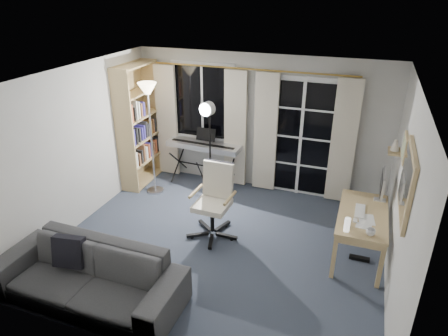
# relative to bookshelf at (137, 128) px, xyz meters

# --- Properties ---
(floor) EXTENTS (4.50, 4.00, 0.02)m
(floor) POSITION_rel_bookshelf_xyz_m (2.13, -1.42, -1.06)
(floor) COLOR #343D4C
(floor) RESTS_ON ground
(window) EXTENTS (1.20, 0.08, 1.40)m
(window) POSITION_rel_bookshelf_xyz_m (1.08, 0.55, 0.45)
(window) COLOR white
(window) RESTS_ON floor
(french_door) EXTENTS (1.32, 0.09, 2.11)m
(french_door) POSITION_rel_bookshelf_xyz_m (2.88, 0.55, -0.02)
(french_door) COLOR white
(french_door) RESTS_ON floor
(curtains) EXTENTS (3.60, 0.07, 2.13)m
(curtains) POSITION_rel_bookshelf_xyz_m (1.99, 0.46, 0.05)
(curtains) COLOR gold
(curtains) RESTS_ON floor
(bookshelf) EXTENTS (0.38, 1.03, 2.20)m
(bookshelf) POSITION_rel_bookshelf_xyz_m (0.00, 0.00, 0.00)
(bookshelf) COLOR tan
(bookshelf) RESTS_ON floor
(torchiere_lamp) EXTENTS (0.36, 0.36, 1.98)m
(torchiere_lamp) POSITION_rel_bookshelf_xyz_m (0.47, -0.31, 0.55)
(torchiere_lamp) COLOR #B2B2B7
(torchiere_lamp) RESTS_ON floor
(keyboard_piano) EXTENTS (1.38, 0.71, 0.99)m
(keyboard_piano) POSITION_rel_bookshelf_xyz_m (1.19, 0.27, -0.29)
(keyboard_piano) COLOR black
(keyboard_piano) RESTS_ON floor
(studio_light) EXTENTS (0.37, 0.37, 1.76)m
(studio_light) POSITION_rel_bookshelf_xyz_m (1.46, -0.17, 0.36)
(studio_light) COLOR black
(studio_light) RESTS_ON floor
(office_chair) EXTENTS (0.73, 0.76, 1.10)m
(office_chair) POSITION_rel_bookshelf_xyz_m (1.96, -1.13, -0.40)
(office_chair) COLOR black
(office_chair) RESTS_ON floor
(desk) EXTENTS (0.63, 1.25, 0.67)m
(desk) POSITION_rel_bookshelf_xyz_m (4.01, -1.01, -0.46)
(desk) COLOR tan
(desk) RESTS_ON floor
(monitor) EXTENTS (0.16, 0.48, 0.42)m
(monitor) POSITION_rel_bookshelf_xyz_m (4.21, -0.56, -0.12)
(monitor) COLOR silver
(monitor) RESTS_ON desk
(desk_clutter) EXTENTS (0.39, 0.76, 0.85)m
(desk_clutter) POSITION_rel_bookshelf_xyz_m (3.95, -1.22, -0.52)
(desk_clutter) COLOR white
(desk_clutter) RESTS_ON desk
(mug) EXTENTS (0.11, 0.09, 0.11)m
(mug) POSITION_rel_bookshelf_xyz_m (4.11, -1.51, -0.32)
(mug) COLOR silver
(mug) RESTS_ON desk
(wall_mirror) EXTENTS (0.04, 0.94, 0.74)m
(wall_mirror) POSITION_rel_bookshelf_xyz_m (4.35, -1.77, 0.50)
(wall_mirror) COLOR tan
(wall_mirror) RESTS_ON floor
(framed_print) EXTENTS (0.03, 0.42, 0.32)m
(framed_print) POSITION_rel_bookshelf_xyz_m (4.36, -0.87, 0.55)
(framed_print) COLOR tan
(framed_print) RESTS_ON floor
(wall_shelf) EXTENTS (0.16, 0.30, 0.18)m
(wall_shelf) POSITION_rel_bookshelf_xyz_m (4.29, -0.37, 0.36)
(wall_shelf) COLOR tan
(wall_shelf) RESTS_ON floor
(sofa) EXTENTS (2.26, 0.68, 0.88)m
(sofa) POSITION_rel_bookshelf_xyz_m (1.07, -2.97, -0.60)
(sofa) COLOR #313134
(sofa) RESTS_ON floor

